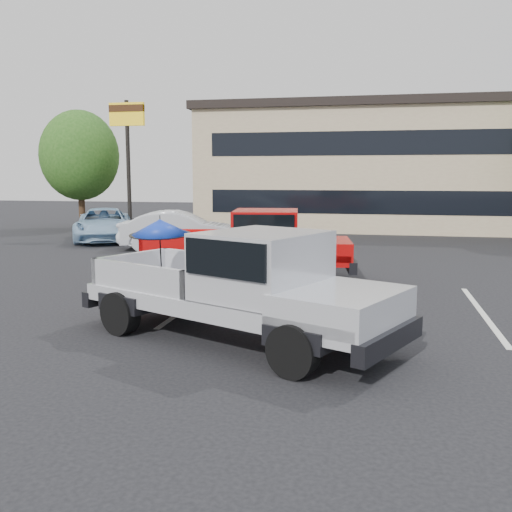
{
  "coord_description": "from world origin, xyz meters",
  "views": [
    {
      "loc": [
        0.82,
        -9.93,
        2.78
      ],
      "look_at": [
        -1.29,
        0.15,
        1.3
      ],
      "focal_mm": 40.0,
      "sensor_mm": 36.0,
      "label": 1
    }
  ],
  "objects_px": {
    "tree_left": "(80,156)",
    "red_pickup": "(259,242)",
    "silver_pickup": "(250,281)",
    "motel_sign": "(127,132)",
    "silver_sedan": "(180,230)",
    "blue_suv": "(104,224)",
    "tree_back": "(473,145)"
  },
  "relations": [
    {
      "from": "silver_pickup",
      "to": "red_pickup",
      "type": "distance_m",
      "value": 5.65
    },
    {
      "from": "tree_left",
      "to": "tree_back",
      "type": "bearing_deg",
      "value": 19.29
    },
    {
      "from": "motel_sign",
      "to": "tree_back",
      "type": "relative_size",
      "value": 0.84
    },
    {
      "from": "silver_pickup",
      "to": "silver_sedan",
      "type": "xyz_separation_m",
      "value": [
        -5.13,
        11.11,
        -0.33
      ]
    },
    {
      "from": "blue_suv",
      "to": "silver_pickup",
      "type": "bearing_deg",
      "value": -79.44
    },
    {
      "from": "motel_sign",
      "to": "tree_left",
      "type": "distance_m",
      "value": 5.08
    },
    {
      "from": "motel_sign",
      "to": "blue_suv",
      "type": "relative_size",
      "value": 1.22
    },
    {
      "from": "silver_sedan",
      "to": "motel_sign",
      "type": "bearing_deg",
      "value": 33.05
    },
    {
      "from": "motel_sign",
      "to": "tree_back",
      "type": "bearing_deg",
      "value": 32.01
    },
    {
      "from": "blue_suv",
      "to": "tree_left",
      "type": "bearing_deg",
      "value": 102.85
    },
    {
      "from": "red_pickup",
      "to": "blue_suv",
      "type": "xyz_separation_m",
      "value": [
        -8.27,
        7.7,
        -0.34
      ]
    },
    {
      "from": "tree_back",
      "to": "red_pickup",
      "type": "bearing_deg",
      "value": -112.66
    },
    {
      "from": "red_pickup",
      "to": "silver_sedan",
      "type": "distance_m",
      "value": 6.93
    },
    {
      "from": "silver_sedan",
      "to": "blue_suv",
      "type": "distance_m",
      "value": 4.65
    },
    {
      "from": "tree_left",
      "to": "blue_suv",
      "type": "height_order",
      "value": "tree_left"
    },
    {
      "from": "silver_pickup",
      "to": "tree_left",
      "type": "bearing_deg",
      "value": 150.44
    },
    {
      "from": "motel_sign",
      "to": "blue_suv",
      "type": "height_order",
      "value": "motel_sign"
    },
    {
      "from": "red_pickup",
      "to": "silver_pickup",
      "type": "bearing_deg",
      "value": -87.77
    },
    {
      "from": "red_pickup",
      "to": "silver_sedan",
      "type": "relative_size",
      "value": 1.34
    },
    {
      "from": "tree_left",
      "to": "tree_back",
      "type": "relative_size",
      "value": 0.85
    },
    {
      "from": "tree_back",
      "to": "silver_pickup",
      "type": "xyz_separation_m",
      "value": [
        -7.14,
        -25.01,
        -3.36
      ]
    },
    {
      "from": "silver_sedan",
      "to": "blue_suv",
      "type": "bearing_deg",
      "value": 51.79
    },
    {
      "from": "tree_left",
      "to": "silver_sedan",
      "type": "distance_m",
      "value": 10.79
    },
    {
      "from": "motel_sign",
      "to": "silver_sedan",
      "type": "xyz_separation_m",
      "value": [
        3.72,
        -3.91,
        -3.93
      ]
    },
    {
      "from": "motel_sign",
      "to": "silver_sedan",
      "type": "bearing_deg",
      "value": -46.39
    },
    {
      "from": "tree_back",
      "to": "tree_left",
      "type": "bearing_deg",
      "value": -160.71
    },
    {
      "from": "silver_pickup",
      "to": "red_pickup",
      "type": "bearing_deg",
      "value": 124.89
    },
    {
      "from": "motel_sign",
      "to": "silver_pickup",
      "type": "distance_m",
      "value": 17.8
    },
    {
      "from": "silver_pickup",
      "to": "motel_sign",
      "type": "bearing_deg",
      "value": 145.46
    },
    {
      "from": "motel_sign",
      "to": "silver_pickup",
      "type": "height_order",
      "value": "motel_sign"
    },
    {
      "from": "silver_pickup",
      "to": "silver_sedan",
      "type": "height_order",
      "value": "silver_pickup"
    },
    {
      "from": "tree_left",
      "to": "red_pickup",
      "type": "distance_m",
      "value": 17.42
    }
  ]
}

